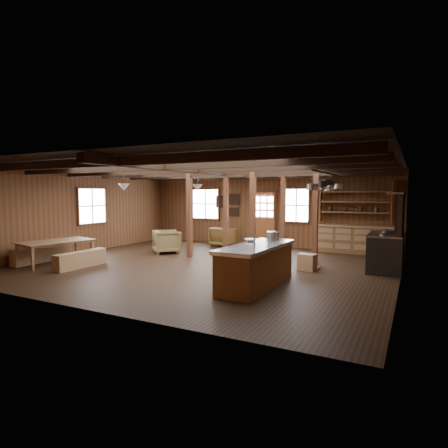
{
  "coord_description": "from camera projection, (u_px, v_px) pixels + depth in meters",
  "views": [
    {
      "loc": [
        5.27,
        -9.13,
        2.06
      ],
      "look_at": [
        0.0,
        1.1,
        1.1
      ],
      "focal_mm": 30.0,
      "sensor_mm": 36.0,
      "label": 1
    }
  ],
  "objects": [
    {
      "name": "step_stool",
      "position": [
        307.0,
        262.0,
        9.97
      ],
      "size": [
        0.55,
        0.43,
        0.44
      ],
      "primitive_type": "cube",
      "rotation": [
        0.0,
        0.0,
        -0.16
      ],
      "color": "brown",
      "rests_on": "floor"
    },
    {
      "name": "ceiling_joists",
      "position": [
        209.0,
        171.0,
        10.6
      ],
      "size": [
        9.8,
        8.82,
        0.18
      ],
      "color": "black",
      "rests_on": "ceiling"
    },
    {
      "name": "window_back_left",
      "position": [
        206.0,
        204.0,
        15.67
      ],
      "size": [
        1.32,
        0.06,
        1.32
      ],
      "color": "white",
      "rests_on": "wall_back"
    },
    {
      "name": "bench_wall",
      "position": [
        40.0,
        254.0,
        11.13
      ],
      "size": [
        0.32,
        1.7,
        0.47
      ],
      "primitive_type": "cube",
      "color": "brown",
      "rests_on": "floor"
    },
    {
      "name": "armchair_c",
      "position": [
        167.0,
        241.0,
        12.86
      ],
      "size": [
        1.21,
        1.21,
        0.79
      ],
      "primitive_type": "imported",
      "rotation": [
        0.0,
        0.0,
        2.36
      ],
      "color": "olive",
      "rests_on": "floor"
    },
    {
      "name": "timber_posts",
      "position": [
        252.0,
        213.0,
        12.16
      ],
      "size": [
        3.95,
        2.35,
        2.8
      ],
      "color": "#462514",
      "rests_on": "floor"
    },
    {
      "name": "counter_pot",
      "position": [
        273.0,
        236.0,
        8.98
      ],
      "size": [
        0.33,
        0.33,
        0.2
      ],
      "primitive_type": "cylinder",
      "color": "silver",
      "rests_on": "kitchen_island"
    },
    {
      "name": "back_counter",
      "position": [
        354.0,
        236.0,
        12.79
      ],
      "size": [
        2.55,
        0.6,
        2.45
      ],
      "color": "brown",
      "rests_on": "floor"
    },
    {
      "name": "armchair_b",
      "position": [
        223.0,
        237.0,
        14.53
      ],
      "size": [
        0.93,
        0.95,
        0.73
      ],
      "primitive_type": "imported",
      "rotation": [
        0.0,
        0.0,
        2.93
      ],
      "color": "brown",
      "rests_on": "floor"
    },
    {
      "name": "pendant_lamps",
      "position": [
        162.0,
        187.0,
        12.39
      ],
      "size": [
        1.86,
        2.36,
        0.66
      ],
      "color": "#2C2C2E",
      "rests_on": "ceiling"
    },
    {
      "name": "window_left",
      "position": [
        92.0,
        206.0,
        13.24
      ],
      "size": [
        0.14,
        1.24,
        1.32
      ],
      "color": "white",
      "rests_on": "wall_back"
    },
    {
      "name": "commercial_range",
      "position": [
        388.0,
        246.0,
        9.88
      ],
      "size": [
        0.86,
        1.69,
        2.08
      ],
      "color": "#2C2C2E",
      "rests_on": "floor"
    },
    {
      "name": "dining_table",
      "position": [
        57.0,
        253.0,
        10.78
      ],
      "size": [
        1.44,
        2.13,
        0.69
      ],
      "primitive_type": "imported",
      "rotation": [
        0.0,
        0.0,
        1.38
      ],
      "color": "#8A603E",
      "rests_on": "floor"
    },
    {
      "name": "armchair_a",
      "position": [
        170.0,
        242.0,
        13.36
      ],
      "size": [
        0.87,
        0.88,
        0.65
      ],
      "primitive_type": "imported",
      "rotation": [
        0.0,
        0.0,
        3.43
      ],
      "color": "brown",
      "rests_on": "floor"
    },
    {
      "name": "kitchen_island",
      "position": [
        256.0,
        266.0,
        8.15
      ],
      "size": [
        0.95,
        2.52,
        1.2
      ],
      "rotation": [
        0.0,
        0.0,
        -0.03
      ],
      "color": "brown",
      "rests_on": "floor"
    },
    {
      "name": "back_door",
      "position": [
        263.0,
        223.0,
        14.54
      ],
      "size": [
        1.02,
        0.08,
        2.15
      ],
      "color": "brown",
      "rests_on": "floor"
    },
    {
      "name": "window_back_right",
      "position": [
        296.0,
        205.0,
        13.89
      ],
      "size": [
        1.02,
        0.06,
        1.32
      ],
      "color": "white",
      "rests_on": "wall_back"
    },
    {
      "name": "bowl",
      "position": [
        251.0,
        240.0,
        8.62
      ],
      "size": [
        0.37,
        0.37,
        0.07
      ],
      "primitive_type": "imported",
      "rotation": [
        0.0,
        0.0,
        0.34
      ],
      "color": "silver",
      "rests_on": "kitchen_island"
    },
    {
      "name": "pot_rack",
      "position": [
        326.0,
        185.0,
        9.26
      ],
      "size": [
        0.42,
        3.0,
        0.45
      ],
      "color": "#2C2C2E",
      "rests_on": "ceiling"
    },
    {
      "name": "notice_boards",
      "position": [
        229.0,
        203.0,
        15.16
      ],
      "size": [
        1.08,
        0.03,
        0.9
      ],
      "color": "beige",
      "rests_on": "wall_back"
    },
    {
      "name": "bench_aisle",
      "position": [
        81.0,
        259.0,
        10.36
      ],
      "size": [
        0.3,
        1.63,
        0.45
      ],
      "primitive_type": "cube",
      "color": "brown",
      "rests_on": "floor"
    },
    {
      "name": "room",
      "position": [
        206.0,
        216.0,
        10.55
      ],
      "size": [
        10.04,
        9.04,
        2.84
      ],
      "color": "black",
      "rests_on": "ground"
    }
  ]
}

